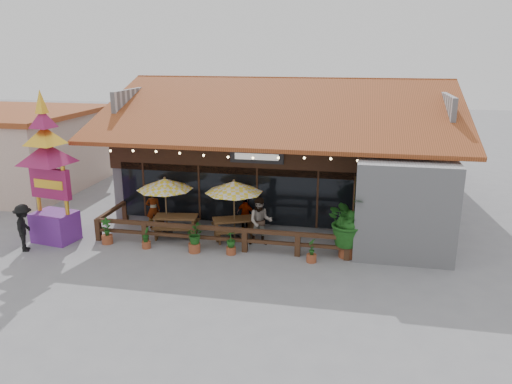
% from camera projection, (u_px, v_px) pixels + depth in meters
% --- Properties ---
extents(ground, '(100.00, 100.00, 0.00)m').
position_uv_depth(ground, '(260.00, 248.00, 19.26)').
color(ground, gray).
rests_on(ground, ground).
extents(restaurant_building, '(15.50, 14.73, 6.09)m').
position_uv_depth(restaurant_building, '(291.00, 157.00, 24.83)').
color(restaurant_building, '#BBBBC0').
rests_on(restaurant_building, ground).
extents(patio_railing, '(10.00, 2.60, 0.92)m').
position_uv_depth(patio_railing, '(202.00, 231.00, 19.27)').
color(patio_railing, '#442A18').
rests_on(patio_railing, ground).
extents(neighbor_building, '(8.40, 8.40, 4.22)m').
position_uv_depth(neighbor_building, '(12.00, 149.00, 27.18)').
color(neighbor_building, beige).
rests_on(neighbor_building, ground).
extents(umbrella_left, '(3.01, 3.01, 2.44)m').
position_uv_depth(umbrella_left, '(165.00, 184.00, 20.15)').
color(umbrella_left, brown).
rests_on(umbrella_left, ground).
extents(umbrella_right, '(2.93, 2.93, 2.47)m').
position_uv_depth(umbrella_right, '(234.00, 187.00, 19.63)').
color(umbrella_right, brown).
rests_on(umbrella_right, ground).
extents(picnic_table_left, '(1.92, 1.72, 0.83)m').
position_uv_depth(picnic_table_left, '(176.00, 222.00, 20.41)').
color(picnic_table_left, brown).
rests_on(picnic_table_left, ground).
extents(picnic_table_right, '(2.13, 2.01, 0.81)m').
position_uv_depth(picnic_table_right, '(234.00, 225.00, 20.14)').
color(picnic_table_right, brown).
rests_on(picnic_table_right, ground).
extents(thai_sign_tower, '(2.72, 2.72, 6.41)m').
position_uv_depth(thai_sign_tower, '(47.00, 158.00, 19.05)').
color(thai_sign_tower, '#68268C').
rests_on(thai_sign_tower, ground).
extents(tropical_plant, '(2.22, 2.12, 2.38)m').
position_uv_depth(tropical_plant, '(349.00, 222.00, 18.04)').
color(tropical_plant, brown).
rests_on(tropical_plant, ground).
extents(diner_a, '(0.72, 0.61, 1.66)m').
position_uv_depth(diner_a, '(153.00, 209.00, 21.18)').
color(diner_a, '#341F10').
rests_on(diner_a, ground).
extents(diner_b, '(1.03, 0.86, 1.93)m').
position_uv_depth(diner_b, '(260.00, 221.00, 19.28)').
color(diner_b, '#341F10').
rests_on(diner_b, ground).
extents(diner_c, '(0.94, 0.65, 1.48)m').
position_uv_depth(diner_c, '(246.00, 214.00, 20.86)').
color(diner_c, '#341F10').
rests_on(diner_c, ground).
extents(pedestrian, '(1.12, 1.36, 1.82)m').
position_uv_depth(pedestrian, '(24.00, 228.00, 18.75)').
color(pedestrian, black).
rests_on(pedestrian, ground).
extents(planter_a, '(0.45, 0.43, 1.05)m').
position_uv_depth(planter_a, '(107.00, 233.00, 19.56)').
color(planter_a, brown).
rests_on(planter_a, ground).
extents(planter_b, '(0.34, 0.34, 0.83)m').
position_uv_depth(planter_b, '(146.00, 239.00, 19.11)').
color(planter_b, brown).
rests_on(planter_b, ground).
extents(planter_c, '(0.85, 0.87, 1.09)m').
position_uv_depth(planter_c, '(194.00, 237.00, 18.66)').
color(planter_c, brown).
rests_on(planter_c, ground).
extents(planter_d, '(0.47, 0.47, 0.90)m').
position_uv_depth(planter_d, '(231.00, 243.00, 18.53)').
color(planter_d, brown).
rests_on(planter_d, ground).
extents(planter_e, '(0.36, 0.36, 0.89)m').
position_uv_depth(planter_e, '(312.00, 252.00, 17.86)').
color(planter_e, brown).
rests_on(planter_e, ground).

